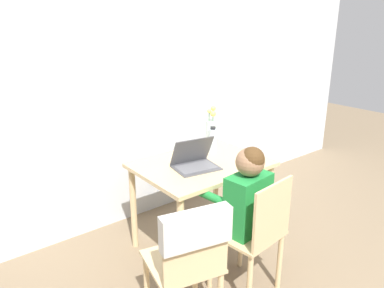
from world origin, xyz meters
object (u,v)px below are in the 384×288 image
Objects in this scene: flower_vase at (212,132)px; water_bottle at (213,140)px; person_seated at (242,200)px; laptop at (194,161)px; chair_spare at (190,251)px; chair_occupied at (254,235)px.

flower_vase is 1.64× the size of water_bottle.
laptop is at bearing -96.61° from person_seated.
chair_spare is 0.83× the size of person_seated.
water_bottle is (0.33, 0.17, 0.05)m from laptop.
person_seated is at bearing -151.48° from chair_spare.
chair_occupied is at bearing -114.00° from flower_vase.
laptop is at bearing -117.02° from chair_spare.
flower_vase reaches higher than laptop.
water_bottle is at bearing -122.45° from person_seated.
chair_spare is at bearing -136.87° from water_bottle.
chair_spare is 0.89m from laptop.
chair_occupied is 0.99× the size of chair_spare.
chair_spare is 2.42× the size of flower_vase.
laptop is (0.56, 0.66, 0.20)m from chair_spare.
chair_spare is 3.96× the size of water_bottle.
chair_spare is 2.43× the size of laptop.
chair_occupied is at bearing -163.03° from chair_spare.
person_seated reaches higher than chair_occupied.
chair_occupied is 1.07m from flower_vase.
laptop is at bearing -95.39° from chair_occupied.
person_seated is 4.77× the size of water_bottle.
chair_occupied is at bearing -112.22° from water_bottle.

